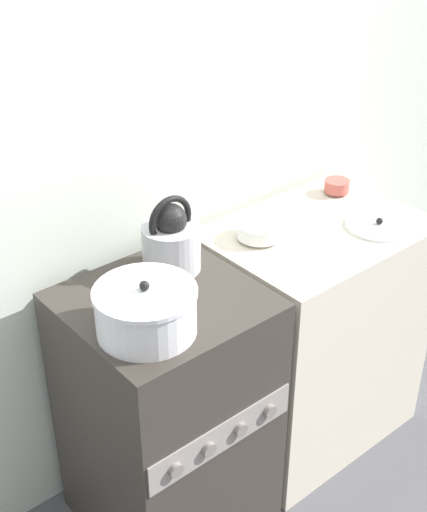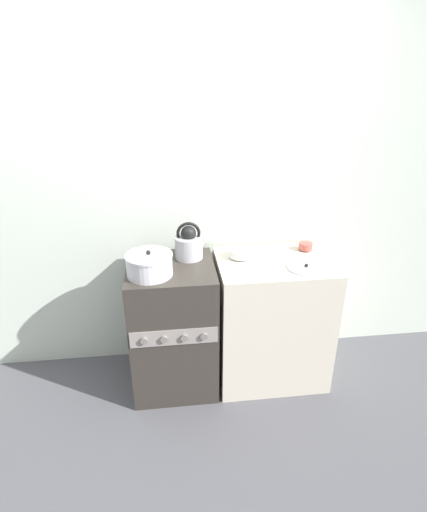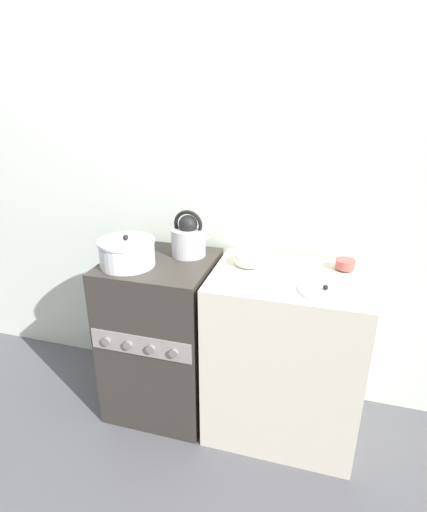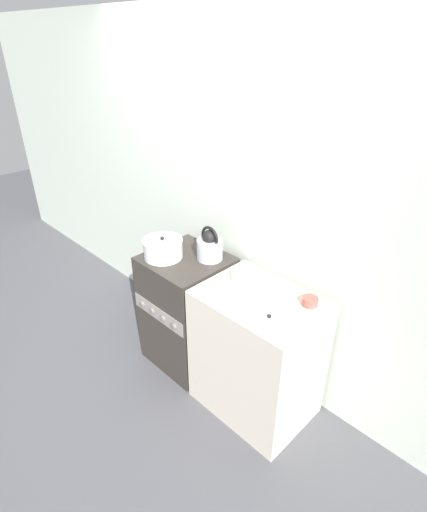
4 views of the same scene
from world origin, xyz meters
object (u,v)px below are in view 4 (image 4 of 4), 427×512
(kettle, at_px, (210,247))
(loose_pot_lid, at_px, (269,318))
(stove, at_px, (187,310))
(small_ceramic_bowl, at_px, (310,301))
(enamel_bowl, at_px, (243,275))
(cooking_pot, at_px, (163,248))

(kettle, relative_size, loose_pot_lid, 1.07)
(stove, relative_size, small_ceramic_bowl, 9.63)
(stove, distance_m, enamel_bowl, 0.68)
(kettle, bearing_deg, loose_pot_lid, -18.46)
(kettle, bearing_deg, cooking_pot, -139.37)
(kettle, xyz_separation_m, cooking_pot, (-0.25, -0.22, -0.03))
(enamel_bowl, relative_size, small_ceramic_bowl, 1.62)
(cooking_pot, height_order, small_ceramic_bowl, cooking_pot)
(small_ceramic_bowl, relative_size, loose_pot_lid, 0.41)
(enamel_bowl, bearing_deg, cooking_pot, -162.81)
(enamel_bowl, bearing_deg, stove, -169.49)
(stove, bearing_deg, loose_pot_lid, -8.06)
(kettle, bearing_deg, small_ceramic_bowl, 2.38)
(stove, height_order, enamel_bowl, enamel_bowl)
(kettle, distance_m, small_ceramic_bowl, 0.81)
(kettle, height_order, loose_pot_lid, kettle)
(kettle, distance_m, enamel_bowl, 0.35)
(small_ceramic_bowl, xyz_separation_m, loose_pot_lid, (-0.09, -0.27, -0.03))
(stove, xyz_separation_m, enamel_bowl, (0.47, 0.09, 0.48))
(enamel_bowl, xyz_separation_m, small_ceramic_bowl, (0.46, 0.07, -0.00))
(small_ceramic_bowl, bearing_deg, enamel_bowl, -171.82)
(cooking_pot, relative_size, loose_pot_lid, 1.22)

